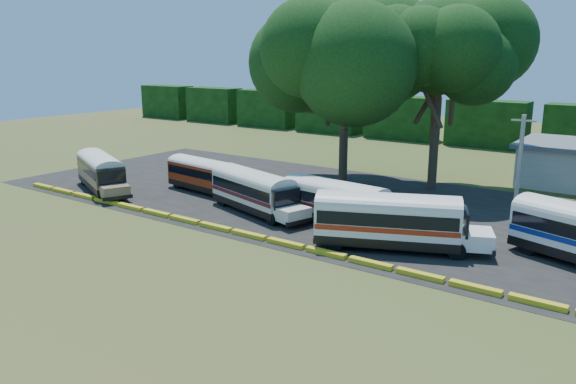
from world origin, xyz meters
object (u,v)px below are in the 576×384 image
Objects in this scene: bus_beige at (101,170)px; bus_cream_west at (254,189)px; bus_white_red at (391,218)px; tree_west at (346,54)px; bus_red at (204,173)px.

bus_cream_west is (15.49, 2.35, -0.04)m from bus_beige.
tree_west is at bearing 106.12° from bus_white_red.
bus_red is at bearing -129.48° from tree_west.
bus_beige is 0.99× the size of bus_cream_west.
bus_white_red reaches higher than bus_red.
bus_cream_west is 0.93× the size of bus_white_red.
bus_beige is 0.60× the size of tree_west.
bus_cream_west is at bearing 32.78° from bus_beige.
bus_cream_west is 12.19m from bus_white_red.
bus_white_red is at bearing 25.68° from bus_beige.
bus_red is 0.55× the size of tree_west.
bus_red is at bearing 144.91° from bus_white_red.
bus_white_red is (12.08, -1.61, 0.17)m from bus_cream_west.
tree_west is (0.52, 12.52, 9.99)m from bus_cream_west.
bus_red is 20.21m from bus_white_red.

